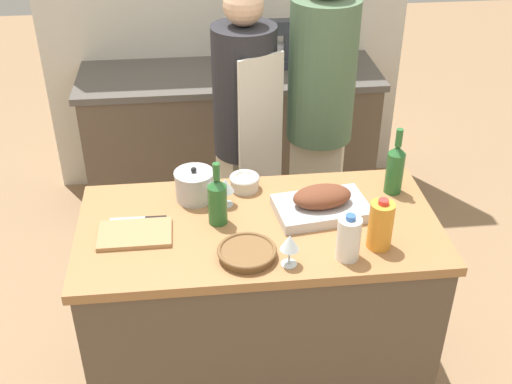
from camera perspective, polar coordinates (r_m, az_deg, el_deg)
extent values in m
plane|color=#9E7A56|center=(3.17, 0.22, -16.48)|extent=(12.00, 12.00, 0.00)
cube|color=brown|center=(2.85, 0.24, -10.68)|extent=(1.40, 0.70, 0.88)
cube|color=#A37042|center=(2.56, 0.26, -3.17)|extent=(1.44, 0.72, 0.04)
cube|color=brown|center=(4.17, -2.23, 4.45)|extent=(1.78, 0.58, 0.87)
cube|color=#56514C|center=(3.97, -2.37, 10.26)|extent=(1.84, 0.60, 0.04)
cube|color=#BCBCC1|center=(2.61, 5.83, -1.45)|extent=(0.40, 0.28, 0.04)
ellipsoid|color=brown|center=(2.58, 5.90, -0.40)|extent=(0.26, 0.17, 0.08)
cylinder|color=brown|center=(2.37, -0.81, -5.50)|extent=(0.20, 0.20, 0.03)
torus|color=brown|center=(2.36, -0.81, -5.20)|extent=(0.22, 0.22, 0.02)
cube|color=#AD7F51|center=(2.52, -10.70, -3.69)|extent=(0.28, 0.18, 0.02)
cylinder|color=#B7B7BC|center=(2.68, -5.47, 0.47)|extent=(0.16, 0.16, 0.12)
cylinder|color=#B7B7BC|center=(2.65, -5.54, 1.64)|extent=(0.17, 0.17, 0.01)
sphere|color=black|center=(2.64, -5.56, 1.98)|extent=(0.02, 0.02, 0.02)
cylinder|color=beige|center=(2.75, -1.02, 0.75)|extent=(0.12, 0.12, 0.05)
torus|color=beige|center=(2.74, -1.03, 1.23)|extent=(0.13, 0.13, 0.03)
cylinder|color=orange|center=(2.42, 11.02, -2.92)|extent=(0.09, 0.09, 0.19)
cylinder|color=red|center=(2.36, 11.28, -0.87)|extent=(0.04, 0.04, 0.02)
cylinder|color=white|center=(2.35, 8.23, -4.12)|extent=(0.09, 0.09, 0.17)
cylinder|color=#3360B2|center=(2.30, 8.41, -2.25)|extent=(0.04, 0.04, 0.02)
cylinder|color=#28662D|center=(2.76, 12.21, 1.68)|extent=(0.07, 0.07, 0.18)
cone|color=#28662D|center=(2.71, 12.47, 3.68)|extent=(0.07, 0.07, 0.04)
cylinder|color=#28662D|center=(2.69, 12.61, 4.73)|extent=(0.03, 0.03, 0.08)
cylinder|color=#28662D|center=(2.52, -3.44, -1.11)|extent=(0.08, 0.08, 0.17)
cone|color=#28662D|center=(2.46, -3.51, 0.81)|extent=(0.08, 0.08, 0.03)
cylinder|color=#28662D|center=(2.44, -3.55, 1.82)|extent=(0.03, 0.03, 0.07)
cylinder|color=silver|center=(2.66, -2.69, -1.09)|extent=(0.06, 0.06, 0.00)
cylinder|color=silver|center=(2.65, -2.70, -0.50)|extent=(0.01, 0.01, 0.06)
cone|color=silver|center=(2.61, -2.74, 0.62)|extent=(0.07, 0.07, 0.06)
cylinder|color=silver|center=(2.35, 2.94, -6.40)|extent=(0.06, 0.06, 0.00)
cylinder|color=silver|center=(2.32, 2.97, -5.72)|extent=(0.01, 0.01, 0.07)
cone|color=silver|center=(2.29, 3.01, -4.48)|extent=(0.07, 0.07, 0.06)
cube|color=#B7B7BC|center=(2.62, -11.36, -2.46)|extent=(0.14, 0.03, 0.01)
cube|color=black|center=(2.60, -8.90, -2.35)|extent=(0.09, 0.03, 0.01)
cube|color=#333842|center=(4.05, 1.97, 11.44)|extent=(0.18, 0.14, 0.05)
cylinder|color=#B7B7BC|center=(4.02, 1.66, 12.39)|extent=(0.13, 0.13, 0.09)
cube|color=#333842|center=(4.03, 2.91, 12.86)|extent=(0.05, 0.08, 0.16)
cube|color=#333842|center=(3.98, 2.03, 14.45)|extent=(0.17, 0.08, 0.08)
cylinder|color=#332D28|center=(4.04, 8.34, 12.01)|extent=(0.06, 0.06, 0.18)
cylinder|color=black|center=(4.00, 8.46, 13.35)|extent=(0.03, 0.03, 0.02)
cylinder|color=#332D28|center=(4.00, -0.14, 12.14)|extent=(0.06, 0.06, 0.18)
cylinder|color=black|center=(3.96, -0.14, 13.49)|extent=(0.02, 0.02, 0.02)
cube|color=beige|center=(3.54, -0.92, -1.91)|extent=(0.30, 0.27, 0.79)
cylinder|color=#28282D|center=(3.18, -1.04, 8.91)|extent=(0.32, 0.32, 0.66)
sphere|color=#DBAD89|center=(3.04, -1.12, 16.27)|extent=(0.19, 0.19, 0.19)
cube|color=silver|center=(3.15, 0.42, 4.86)|extent=(0.23, 0.12, 0.84)
cube|color=beige|center=(3.57, 5.23, -1.07)|extent=(0.31, 0.26, 0.85)
cylinder|color=#4C6B4C|center=(3.21, 5.92, 10.64)|extent=(0.33, 0.33, 0.71)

